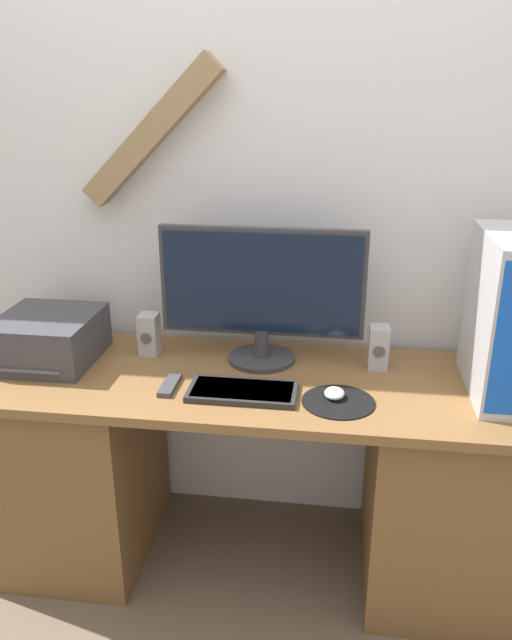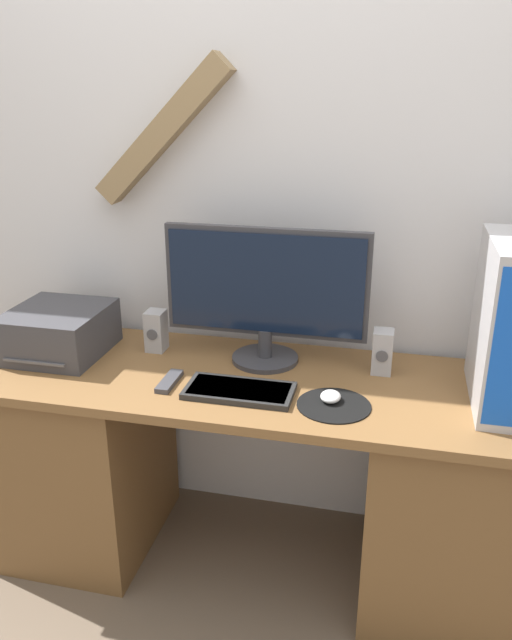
{
  "view_description": "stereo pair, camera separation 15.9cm",
  "coord_description": "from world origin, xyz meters",
  "px_view_note": "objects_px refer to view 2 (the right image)",
  "views": [
    {
      "loc": [
        0.25,
        -1.45,
        1.58
      ],
      "look_at": [
        0.01,
        0.3,
        0.91
      ],
      "focal_mm": 35.0,
      "sensor_mm": 36.0,
      "label": 1
    },
    {
      "loc": [
        0.41,
        -1.42,
        1.58
      ],
      "look_at": [
        0.01,
        0.3,
        0.91
      ],
      "focal_mm": 35.0,
      "sensor_mm": 36.0,
      "label": 2
    }
  ],
  "objects_px": {
    "monitor": "(266,290)",
    "printer": "(59,331)",
    "speaker_right": "(382,352)",
    "remote_control": "(169,381)",
    "speaker_left": "(156,331)",
    "keyboard": "(239,390)",
    "mouse": "(331,396)"
  },
  "relations": [
    {
      "from": "printer",
      "to": "monitor",
      "type": "bearing_deg",
      "value": 7.81
    },
    {
      "from": "mouse",
      "to": "speaker_right",
      "type": "bearing_deg",
      "value": 60.63
    },
    {
      "from": "monitor",
      "to": "keyboard",
      "type": "xyz_separation_m",
      "value": [
        -0.02,
        -0.25,
        -0.24
      ]
    },
    {
      "from": "printer",
      "to": "speaker_right",
      "type": "bearing_deg",
      "value": 4.84
    },
    {
      "from": "printer",
      "to": "speaker_left",
      "type": "xyz_separation_m",
      "value": [
        0.31,
        0.1,
        -0.01
      ]
    },
    {
      "from": "speaker_right",
      "to": "remote_control",
      "type": "xyz_separation_m",
      "value": [
        -0.63,
        -0.23,
        -0.06
      ]
    },
    {
      "from": "monitor",
      "to": "remote_control",
      "type": "distance_m",
      "value": 0.42
    },
    {
      "from": "printer",
      "to": "remote_control",
      "type": "xyz_separation_m",
      "value": [
        0.45,
        -0.14,
        -0.07
      ]
    },
    {
      "from": "mouse",
      "to": "remote_control",
      "type": "bearing_deg",
      "value": 179.33
    },
    {
      "from": "monitor",
      "to": "printer",
      "type": "distance_m",
      "value": 0.73
    },
    {
      "from": "keyboard",
      "to": "printer",
      "type": "relative_size",
      "value": 0.97
    },
    {
      "from": "monitor",
      "to": "printer",
      "type": "height_order",
      "value": "monitor"
    },
    {
      "from": "printer",
      "to": "mouse",
      "type": "bearing_deg",
      "value": -8.86
    },
    {
      "from": "remote_control",
      "to": "speaker_right",
      "type": "bearing_deg",
      "value": 20.24
    },
    {
      "from": "speaker_left",
      "to": "remote_control",
      "type": "distance_m",
      "value": 0.28
    },
    {
      "from": "monitor",
      "to": "remote_control",
      "type": "relative_size",
      "value": 4.55
    },
    {
      "from": "printer",
      "to": "keyboard",
      "type": "bearing_deg",
      "value": -13.01
    },
    {
      "from": "remote_control",
      "to": "speaker_left",
      "type": "bearing_deg",
      "value": 119.44
    },
    {
      "from": "speaker_left",
      "to": "speaker_right",
      "type": "height_order",
      "value": "same"
    },
    {
      "from": "printer",
      "to": "remote_control",
      "type": "distance_m",
      "value": 0.48
    },
    {
      "from": "monitor",
      "to": "printer",
      "type": "bearing_deg",
      "value": -172.19
    },
    {
      "from": "speaker_left",
      "to": "mouse",
      "type": "bearing_deg",
      "value": -21.1
    },
    {
      "from": "speaker_left",
      "to": "remote_control",
      "type": "relative_size",
      "value": 0.97
    },
    {
      "from": "monitor",
      "to": "speaker_left",
      "type": "relative_size",
      "value": 4.67
    },
    {
      "from": "remote_control",
      "to": "keyboard",
      "type": "bearing_deg",
      "value": -3.58
    },
    {
      "from": "monitor",
      "to": "speaker_right",
      "type": "relative_size",
      "value": 4.67
    },
    {
      "from": "speaker_left",
      "to": "printer",
      "type": "bearing_deg",
      "value": -162.9
    },
    {
      "from": "printer",
      "to": "speaker_left",
      "type": "distance_m",
      "value": 0.33
    },
    {
      "from": "printer",
      "to": "speaker_right",
      "type": "distance_m",
      "value": 1.09
    },
    {
      "from": "monitor",
      "to": "mouse",
      "type": "bearing_deg",
      "value": -44.58
    },
    {
      "from": "mouse",
      "to": "speaker_right",
      "type": "distance_m",
      "value": 0.28
    },
    {
      "from": "keyboard",
      "to": "remote_control",
      "type": "relative_size",
      "value": 2.22
    }
  ]
}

